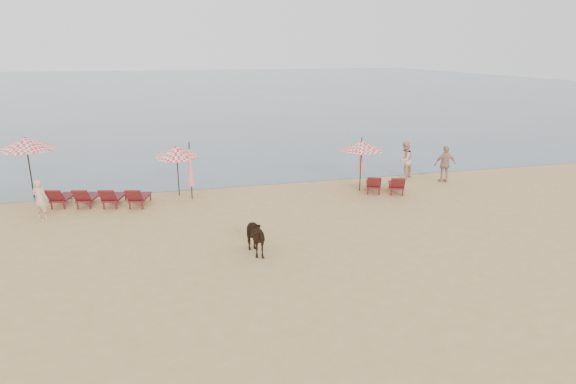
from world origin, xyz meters
name	(u,v)px	position (x,y,z in m)	size (l,w,h in m)	color
ground	(333,277)	(0.00, 0.00, 0.00)	(120.00, 120.00, 0.00)	tan
sea	(183,85)	(0.00, 80.00, 0.00)	(160.00, 140.00, 0.06)	#51606B
lounger_cluster_left	(100,197)	(-7.07, 8.55, 0.42)	(4.08, 2.52, 0.60)	maroon
lounger_cluster_right	(385,184)	(5.14, 7.33, 0.41)	(2.11, 2.08, 0.59)	maroon
umbrella_open_left_a	(26,143)	(-9.98, 10.46, 2.43)	(2.38, 2.38, 2.71)	black
umbrella_open_left_b	(176,151)	(-3.85, 9.30, 2.01)	(1.82, 1.85, 2.32)	black
umbrella_open_right	(362,146)	(4.19, 7.95, 2.10)	(1.91, 1.91, 2.33)	black
umbrella_closed_left	(190,164)	(-3.34, 8.63, 1.54)	(0.31, 0.31, 2.51)	black
umbrella_closed_right	(361,156)	(4.60, 8.88, 1.42)	(0.28, 0.28, 2.31)	black
cow	(252,236)	(-1.91, 2.18, 0.61)	(0.66, 1.45, 1.23)	black
beachgoer_left	(40,199)	(-9.07, 7.58, 0.77)	(0.56, 0.37, 1.53)	#E1B08D
beachgoer_right_a	(405,160)	(7.24, 9.51, 0.93)	(0.90, 0.70, 1.86)	#E1AA8D
beachgoer_right_b	(445,164)	(8.77, 8.32, 0.90)	(1.05, 0.44, 1.79)	tan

